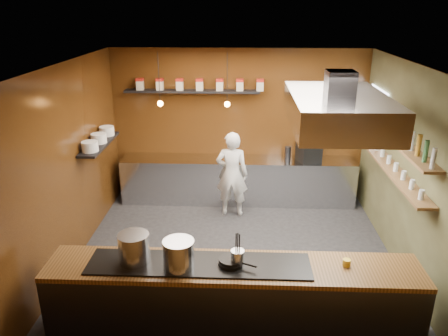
# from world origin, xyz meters

# --- Properties ---
(floor) EXTENTS (5.00, 5.00, 0.00)m
(floor) POSITION_xyz_m (0.00, 0.00, 0.00)
(floor) COLOR black
(floor) RESTS_ON ground
(back_wall) EXTENTS (5.00, 0.00, 5.00)m
(back_wall) POSITION_xyz_m (0.00, 2.50, 1.50)
(back_wall) COLOR #3C1D0A
(back_wall) RESTS_ON ground
(left_wall) EXTENTS (0.00, 5.00, 5.00)m
(left_wall) POSITION_xyz_m (-2.50, 0.00, 1.50)
(left_wall) COLOR #3C1D0A
(left_wall) RESTS_ON ground
(right_wall) EXTENTS (0.00, 5.00, 5.00)m
(right_wall) POSITION_xyz_m (2.50, 0.00, 1.50)
(right_wall) COLOR #414025
(right_wall) RESTS_ON ground
(ceiling) EXTENTS (5.00, 5.00, 0.00)m
(ceiling) POSITION_xyz_m (0.00, 0.00, 3.00)
(ceiling) COLOR silver
(ceiling) RESTS_ON back_wall
(window_pane) EXTENTS (0.00, 1.00, 1.00)m
(window_pane) POSITION_xyz_m (2.45, 1.70, 1.90)
(window_pane) COLOR white
(window_pane) RESTS_ON right_wall
(prep_counter) EXTENTS (4.60, 0.65, 0.90)m
(prep_counter) POSITION_xyz_m (0.00, 2.17, 0.45)
(prep_counter) COLOR silver
(prep_counter) RESTS_ON floor
(pass_counter) EXTENTS (4.40, 0.72, 0.94)m
(pass_counter) POSITION_xyz_m (-0.00, -1.60, 0.47)
(pass_counter) COLOR #38383D
(pass_counter) RESTS_ON floor
(tin_shelf) EXTENTS (2.60, 0.26, 0.04)m
(tin_shelf) POSITION_xyz_m (-0.90, 2.36, 2.20)
(tin_shelf) COLOR black
(tin_shelf) RESTS_ON back_wall
(plate_shelf) EXTENTS (0.30, 1.40, 0.04)m
(plate_shelf) POSITION_xyz_m (-2.34, 1.00, 1.55)
(plate_shelf) COLOR black
(plate_shelf) RESTS_ON left_wall
(bottle_shelf_upper) EXTENTS (0.26, 2.80, 0.04)m
(bottle_shelf_upper) POSITION_xyz_m (2.34, 0.30, 1.92)
(bottle_shelf_upper) COLOR brown
(bottle_shelf_upper) RESTS_ON right_wall
(bottle_shelf_lower) EXTENTS (0.26, 2.80, 0.04)m
(bottle_shelf_lower) POSITION_xyz_m (2.34, 0.30, 1.45)
(bottle_shelf_lower) COLOR brown
(bottle_shelf_lower) RESTS_ON right_wall
(extractor_hood) EXTENTS (1.20, 2.00, 0.72)m
(extractor_hood) POSITION_xyz_m (1.30, -0.40, 2.51)
(extractor_hood) COLOR #38383D
(extractor_hood) RESTS_ON ceiling
(pendant_left) EXTENTS (0.10, 0.10, 0.95)m
(pendant_left) POSITION_xyz_m (-1.40, 1.70, 2.15)
(pendant_left) COLOR black
(pendant_left) RESTS_ON ceiling
(pendant_right) EXTENTS (0.10, 0.10, 0.95)m
(pendant_right) POSITION_xyz_m (-0.20, 1.70, 2.15)
(pendant_right) COLOR black
(pendant_right) RESTS_ON ceiling
(storage_tins) EXTENTS (2.43, 0.13, 0.22)m
(storage_tins) POSITION_xyz_m (-0.75, 2.36, 2.33)
(storage_tins) COLOR #C0B79F
(storage_tins) RESTS_ON tin_shelf
(plate_stacks) EXTENTS (0.26, 1.16, 0.16)m
(plate_stacks) POSITION_xyz_m (-2.34, 1.00, 1.65)
(plate_stacks) COLOR white
(plate_stacks) RESTS_ON plate_shelf
(bottles) EXTENTS (0.06, 2.66, 0.24)m
(bottles) POSITION_xyz_m (2.34, 0.30, 2.06)
(bottles) COLOR silver
(bottles) RESTS_ON bottle_shelf_upper
(wine_glasses) EXTENTS (0.07, 2.37, 0.13)m
(wine_glasses) POSITION_xyz_m (2.34, 0.30, 1.53)
(wine_glasses) COLOR silver
(wine_glasses) RESTS_ON bottle_shelf_lower
(stockpot_large) EXTENTS (0.40, 0.40, 0.35)m
(stockpot_large) POSITION_xyz_m (-1.15, -1.59, 1.12)
(stockpot_large) COLOR #BABDC2
(stockpot_large) RESTS_ON pass_counter
(stockpot_small) EXTENTS (0.44, 0.44, 0.34)m
(stockpot_small) POSITION_xyz_m (-0.62, -1.69, 1.11)
(stockpot_small) COLOR silver
(stockpot_small) RESTS_ON pass_counter
(utensil_crock) EXTENTS (0.20, 0.20, 0.20)m
(utensil_crock) POSITION_xyz_m (0.05, -1.63, 1.04)
(utensil_crock) COLOR silver
(utensil_crock) RESTS_ON pass_counter
(frying_pan) EXTENTS (0.45, 0.30, 0.08)m
(frying_pan) POSITION_xyz_m (-0.02, -1.60, 0.98)
(frying_pan) COLOR black
(frying_pan) RESTS_ON pass_counter
(butter_jar) EXTENTS (0.12, 0.12, 0.08)m
(butter_jar) POSITION_xyz_m (1.32, -1.55, 0.96)
(butter_jar) COLOR gold
(butter_jar) RESTS_ON pass_counter
(espresso_machine) EXTENTS (0.50, 0.49, 0.40)m
(espresso_machine) POSITION_xyz_m (1.37, 2.11, 1.10)
(espresso_machine) COLOR black
(espresso_machine) RESTS_ON prep_counter
(chef) EXTENTS (0.62, 0.43, 1.63)m
(chef) POSITION_xyz_m (-0.10, 1.56, 0.81)
(chef) COLOR silver
(chef) RESTS_ON floor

